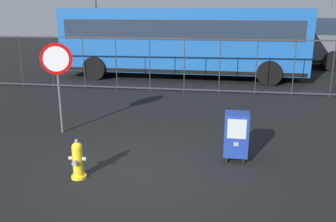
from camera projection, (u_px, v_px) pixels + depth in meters
The scene contains 7 objects.
ground_plane at pixel (143, 173), 6.87m from camera, with size 60.00×60.00×0.00m, color black.
fire_hydrant at pixel (78, 160), 6.59m from camera, with size 0.33×0.32×0.75m.
newspaper_box_primary at pixel (236, 134), 7.28m from camera, with size 0.48×0.42×1.02m.
stop_sign at pixel (57, 69), 8.68m from camera, with size 0.71×0.31×2.23m.
fence_barrier at pixel (184, 65), 13.20m from camera, with size 18.03×0.04×2.00m.
bus_near at pixel (183, 39), 15.93m from camera, with size 10.54×2.91×3.00m.
bus_far at pixel (257, 33), 19.27m from camera, with size 10.58×3.08×3.00m.
Camera 1 is at (1.45, -6.13, 3.02)m, focal length 38.72 mm.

